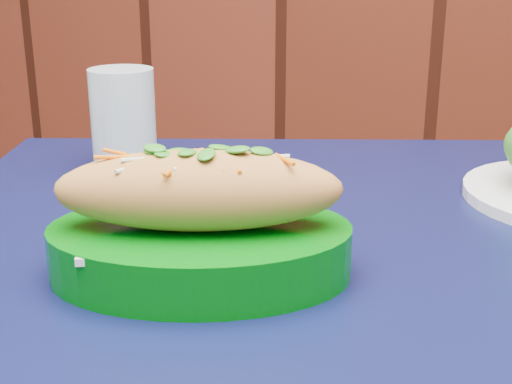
% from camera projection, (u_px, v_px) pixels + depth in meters
% --- Properties ---
extents(cafe_table, '(1.02, 1.02, 0.75)m').
position_uv_depth(cafe_table, '(326.00, 339.00, 0.66)').
color(cafe_table, black).
rests_on(cafe_table, ground).
extents(banh_mi_basket, '(0.29, 0.24, 0.11)m').
position_uv_depth(banh_mi_basket, '(200.00, 224.00, 0.57)').
color(banh_mi_basket, '#006009').
rests_on(banh_mi_basket, cafe_table).
extents(water_glass, '(0.08, 0.08, 0.12)m').
position_uv_depth(water_glass, '(123.00, 121.00, 0.85)').
color(water_glass, silver).
rests_on(water_glass, cafe_table).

